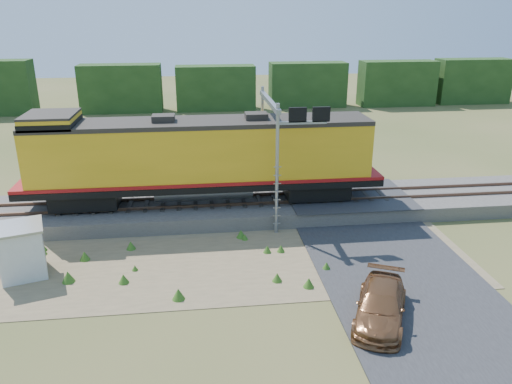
{
  "coord_description": "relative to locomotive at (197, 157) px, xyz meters",
  "views": [
    {
      "loc": [
        -1.56,
        -20.33,
        11.02
      ],
      "look_at": [
        1.27,
        3.0,
        2.4
      ],
      "focal_mm": 35.0,
      "sensor_mm": 36.0,
      "label": 1
    }
  ],
  "objects": [
    {
      "name": "tree_line_north",
      "position": [
        1.59,
        32.0,
        -0.39
      ],
      "size": [
        130.0,
        3.0,
        6.5
      ],
      "color": "#1C3A15",
      "rests_on": "ground"
    },
    {
      "name": "locomotive",
      "position": [
        0.0,
        0.0,
        0.0
      ],
      "size": [
        19.68,
        3.0,
        5.08
      ],
      "color": "black",
      "rests_on": "rails"
    },
    {
      "name": "signal_gantry",
      "position": [
        4.29,
        -0.66,
        1.66
      ],
      "size": [
        2.7,
        6.2,
        6.8
      ],
      "color": "gray",
      "rests_on": "ground"
    },
    {
      "name": "car",
      "position": [
        6.59,
        -10.98,
        -2.84
      ],
      "size": [
        3.42,
        4.66,
        1.25
      ],
      "primitive_type": "imported",
      "rotation": [
        0.0,
        0.0,
        -0.43
      ],
      "color": "brown",
      "rests_on": "ground"
    },
    {
      "name": "road",
      "position": [
        8.59,
        -5.26,
        -3.38
      ],
      "size": [
        7.0,
        66.0,
        0.86
      ],
      "color": "#38383A",
      "rests_on": "ground"
    },
    {
      "name": "ground",
      "position": [
        1.59,
        -6.0,
        -3.46
      ],
      "size": [
        140.0,
        140.0,
        0.0
      ],
      "primitive_type": "plane",
      "color": "#475123",
      "rests_on": "ground"
    },
    {
      "name": "ballast",
      "position": [
        1.59,
        0.0,
        -3.06
      ],
      "size": [
        70.0,
        5.0,
        0.8
      ],
      "primitive_type": "cube",
      "color": "slate",
      "rests_on": "ground"
    },
    {
      "name": "shed",
      "position": [
        -7.73,
        -5.83,
        -2.28
      ],
      "size": [
        2.47,
        2.47,
        2.35
      ],
      "rotation": [
        0.0,
        0.0,
        0.3
      ],
      "color": "silver",
      "rests_on": "ground"
    },
    {
      "name": "weed_clumps",
      "position": [
        -1.91,
        -5.9,
        -3.46
      ],
      "size": [
        15.0,
        6.2,
        0.56
      ],
      "primitive_type": null,
      "color": "#38681D",
      "rests_on": "ground"
    },
    {
      "name": "dirt_shoulder",
      "position": [
        -0.41,
        -5.5,
        -3.45
      ],
      "size": [
        26.0,
        8.0,
        0.03
      ],
      "primitive_type": "cube",
      "color": "#8C7754",
      "rests_on": "ground"
    },
    {
      "name": "rails",
      "position": [
        1.59,
        0.0,
        -2.58
      ],
      "size": [
        70.0,
        1.54,
        0.16
      ],
      "color": "brown",
      "rests_on": "ballast"
    }
  ]
}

